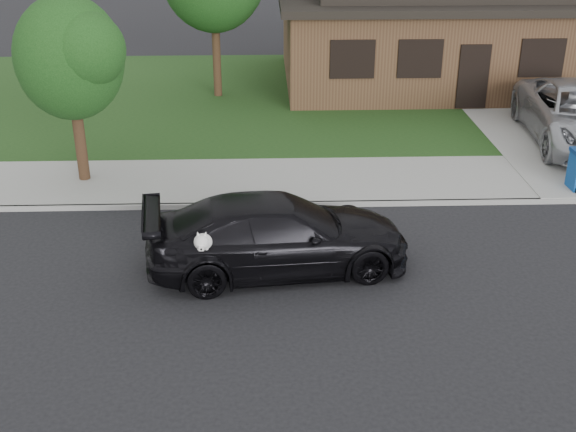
{
  "coord_description": "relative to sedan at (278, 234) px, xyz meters",
  "views": [
    {
      "loc": [
        -2.87,
        -12.16,
        7.05
      ],
      "look_at": [
        -2.43,
        0.62,
        1.1
      ],
      "focal_mm": 45.0,
      "sensor_mm": 36.0,
      "label": 1
    }
  ],
  "objects": [
    {
      "name": "sedan",
      "position": [
        0.0,
        0.0,
        0.0
      ],
      "size": [
        5.41,
        2.78,
        1.5
      ],
      "rotation": [
        0.0,
        0.0,
        1.71
      ],
      "color": "black",
      "rests_on": "ground"
    },
    {
      "name": "curb",
      "position": [
        2.64,
        2.98,
        -0.69
      ],
      "size": [
        60.0,
        0.12,
        0.12
      ],
      "primitive_type": "cube",
      "color": "gray",
      "rests_on": "ground"
    },
    {
      "name": "house",
      "position": [
        6.64,
        14.48,
        1.38
      ],
      "size": [
        12.6,
        8.6,
        4.65
      ],
      "color": "#422B1C",
      "rests_on": "ground"
    },
    {
      "name": "driveway",
      "position": [
        8.64,
        9.48,
        -0.68
      ],
      "size": [
        4.5,
        13.0,
        0.14
      ],
      "primitive_type": "cube",
      "color": "gray",
      "rests_on": "ground"
    },
    {
      "name": "tree_2",
      "position": [
        -4.74,
        4.59,
        2.51
      ],
      "size": [
        2.73,
        2.6,
        4.59
      ],
      "color": "#332114",
      "rests_on": "ground"
    },
    {
      "name": "lawn",
      "position": [
        2.64,
        12.48,
        -0.69
      ],
      "size": [
        60.0,
        13.0,
        0.13
      ],
      "primitive_type": "cube",
      "color": "#193814",
      "rests_on": "ground"
    },
    {
      "name": "ground",
      "position": [
        2.64,
        -0.52,
        -0.75
      ],
      "size": [
        120.0,
        120.0,
        0.0
      ],
      "primitive_type": "plane",
      "color": "black",
      "rests_on": "ground"
    },
    {
      "name": "sidewalk",
      "position": [
        2.64,
        4.48,
        -0.69
      ],
      "size": [
        60.0,
        3.0,
        0.12
      ],
      "primitive_type": "cube",
      "color": "gray",
      "rests_on": "ground"
    }
  ]
}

